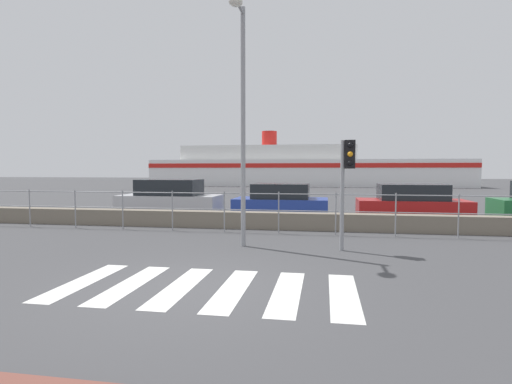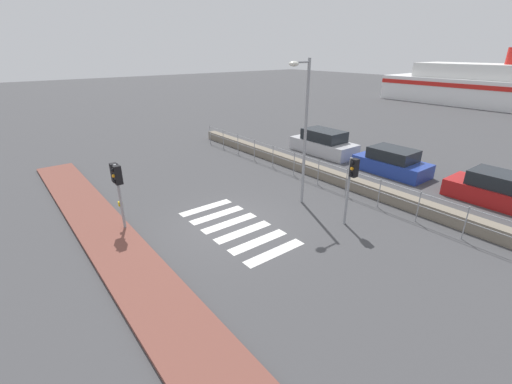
{
  "view_description": "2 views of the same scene",
  "coord_description": "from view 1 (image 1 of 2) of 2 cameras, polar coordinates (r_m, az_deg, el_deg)",
  "views": [
    {
      "loc": [
        2.24,
        -6.33,
        1.99
      ],
      "look_at": [
        0.82,
        2.0,
        1.5
      ],
      "focal_mm": 28.0,
      "sensor_mm": 36.0,
      "label": 1
    },
    {
      "loc": [
        9.88,
        -6.57,
        6.32
      ],
      "look_at": [
        0.28,
        1.0,
        1.2
      ],
      "focal_mm": 24.0,
      "sensor_mm": 36.0,
      "label": 2
    }
  ],
  "objects": [
    {
      "name": "ground_plane",
      "position": [
        7.0,
        -9.65,
        -13.24
      ],
      "size": [
        160.0,
        160.0,
        0.0
      ],
      "primitive_type": "plane",
      "color": "#424244"
    },
    {
      "name": "crosswalk",
      "position": [
        6.9,
        -7.1,
        -13.42
      ],
      "size": [
        4.95,
        2.4,
        0.01
      ],
      "color": "silver",
      "rests_on": "ground_plane"
    },
    {
      "name": "seawall",
      "position": [
        13.37,
        -0.01,
        -4.05
      ],
      "size": [
        24.99,
        0.55,
        0.55
      ],
      "color": "slate",
      "rests_on": "ground_plane"
    },
    {
      "name": "harbor_fence",
      "position": [
        12.45,
        -0.69,
        -2.0
      ],
      "size": [
        22.53,
        0.04,
        1.29
      ],
      "color": "gray",
      "rests_on": "ground_plane"
    },
    {
      "name": "traffic_light_far",
      "position": [
        9.85,
        12.88,
        3.12
      ],
      "size": [
        0.34,
        0.32,
        2.68
      ],
      "color": "gray",
      "rests_on": "ground_plane"
    },
    {
      "name": "streetlamp",
      "position": [
        10.15,
        -2.09,
        13.19
      ],
      "size": [
        0.32,
        1.09,
        6.02
      ],
      "color": "gray",
      "rests_on": "ground_plane"
    },
    {
      "name": "ferry_boat",
      "position": [
        48.02,
        6.01,
        3.32
      ],
      "size": [
        36.12,
        7.92,
        6.52
      ],
      "color": "white",
      "rests_on": "ground_plane"
    },
    {
      "name": "parked_car_silver",
      "position": [
        18.03,
        -12.2,
        -1.02
      ],
      "size": [
        4.42,
        1.88,
        1.53
      ],
      "color": "#BCBCC1",
      "rests_on": "ground_plane"
    },
    {
      "name": "parked_car_blue",
      "position": [
        16.83,
        3.55,
        -1.48
      ],
      "size": [
        3.9,
        1.88,
        1.37
      ],
      "color": "#233D9E",
      "rests_on": "ground_plane"
    },
    {
      "name": "parked_car_red",
      "position": [
        17.09,
        21.35,
        -1.61
      ],
      "size": [
        4.23,
        1.85,
        1.39
      ],
      "color": "#B21919",
      "rests_on": "ground_plane"
    }
  ]
}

